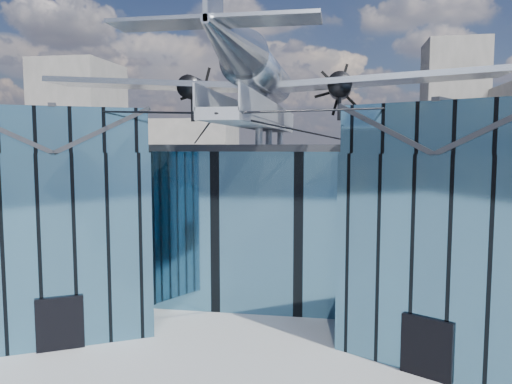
# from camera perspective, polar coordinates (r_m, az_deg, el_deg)

# --- Properties ---
(ground_plane) EXTENTS (120.00, 120.00, 0.00)m
(ground_plane) POSITION_cam_1_polar(r_m,az_deg,el_deg) (28.12, -0.72, -15.16)
(ground_plane) COLOR gray
(museum) EXTENTS (32.88, 24.50, 17.60)m
(museum) POSITION_cam_1_polar(r_m,az_deg,el_deg) (32.35, 1.15, -2.29)
(museum) COLOR teal
(museum) RESTS_ON ground
(bg_towers) EXTENTS (77.00, 24.50, 26.00)m
(bg_towers) POSITION_cam_1_polar(r_m,az_deg,el_deg) (76.44, 7.30, 5.50)
(bg_towers) COLOR slate
(bg_towers) RESTS_ON ground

